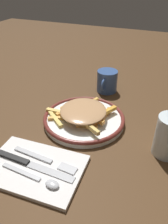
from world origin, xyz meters
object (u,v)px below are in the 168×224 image
(coffee_mug, at_px, (107,81))
(plate, at_px, (84,119))
(napkin, at_px, (34,168))
(fries_heap, at_px, (83,112))
(knife, at_px, (27,163))
(spoon, at_px, (40,179))
(fork, at_px, (44,159))

(coffee_mug, bearing_deg, plate, 0.11)
(plate, xyz_separation_m, napkin, (0.22, -0.03, -0.01))
(plate, height_order, fries_heap, fries_heap)
(plate, relative_size, knife, 1.19)
(spoon, bearing_deg, plate, -179.85)
(plate, relative_size, fork, 1.41)
(napkin, bearing_deg, plate, 171.29)
(fries_heap, bearing_deg, plate, 173.03)
(fries_heap, relative_size, spoon, 1.37)
(fries_heap, xyz_separation_m, napkin, (0.22, -0.03, -0.03))
(plate, bearing_deg, fries_heap, -6.97)
(plate, distance_m, napkin, 0.23)
(knife, bearing_deg, fries_heap, 166.48)
(napkin, distance_m, coffee_mug, 0.45)
(napkin, xyz_separation_m, fork, (-0.03, 0.01, 0.01))
(plate, distance_m, fork, 0.20)
(fork, height_order, spoon, spoon)
(spoon, height_order, coffee_mug, coffee_mug)
(fries_heap, bearing_deg, napkin, -8.74)
(spoon, bearing_deg, coffee_mug, -179.87)
(plate, xyz_separation_m, fries_heap, (0.00, -0.00, 0.03))
(napkin, relative_size, fork, 1.30)
(plate, height_order, coffee_mug, coffee_mug)
(napkin, height_order, coffee_mug, coffee_mug)
(knife, distance_m, coffee_mug, 0.45)
(fork, bearing_deg, napkin, -24.12)
(napkin, relative_size, spoon, 1.50)
(fries_heap, distance_m, napkin, 0.22)
(plate, distance_m, spoon, 0.25)
(fries_heap, height_order, napkin, fries_heap)
(plate, xyz_separation_m, coffee_mug, (-0.23, -0.00, 0.03))
(napkin, relative_size, knife, 1.09)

